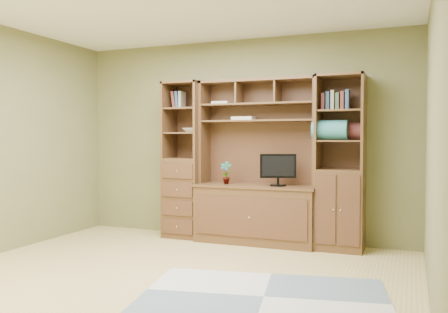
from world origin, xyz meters
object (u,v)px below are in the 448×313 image
at_px(left_tower, 185,160).
at_px(monitor, 278,164).
at_px(right_tower, 340,163).
at_px(center_hutch, 256,161).

relative_size(left_tower, monitor, 3.81).
bearing_deg(right_tower, center_hutch, -177.77).
relative_size(center_hutch, monitor, 3.81).
height_order(right_tower, monitor, right_tower).
xyz_separation_m(left_tower, right_tower, (2.02, 0.00, 0.00)).
distance_m(left_tower, monitor, 1.30).
bearing_deg(left_tower, monitor, -3.32).
bearing_deg(center_hutch, right_tower, 2.23).
height_order(left_tower, monitor, left_tower).
distance_m(center_hutch, monitor, 0.30).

